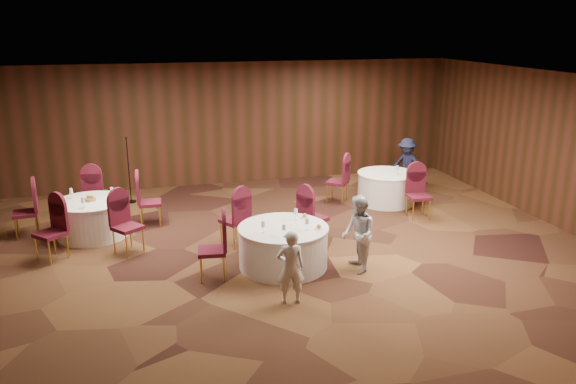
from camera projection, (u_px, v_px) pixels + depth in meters
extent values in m
plane|color=black|center=(281.00, 251.00, 10.65)|extent=(12.00, 12.00, 0.00)
plane|color=silver|center=(280.00, 80.00, 9.72)|extent=(12.00, 12.00, 0.00)
plane|color=black|center=(233.00, 124.00, 14.81)|extent=(12.00, 0.00, 12.00)
plane|color=black|center=(405.00, 291.00, 5.56)|extent=(12.00, 0.00, 12.00)
plane|color=black|center=(559.00, 151.00, 11.68)|extent=(0.00, 10.00, 10.00)
cylinder|color=white|center=(283.00, 247.00, 9.89)|extent=(1.56, 1.56, 0.72)
cylinder|color=white|center=(283.00, 228.00, 9.79)|extent=(1.59, 1.59, 0.03)
cylinder|color=white|center=(92.00, 219.00, 11.34)|extent=(1.41, 1.41, 0.72)
cylinder|color=white|center=(91.00, 201.00, 11.23)|extent=(1.44, 1.44, 0.03)
cylinder|color=white|center=(386.00, 188.00, 13.43)|extent=(1.36, 1.36, 0.72)
cylinder|color=white|center=(387.00, 173.00, 13.32)|extent=(1.39, 1.39, 0.03)
cylinder|color=silver|center=(296.00, 220.00, 10.12)|extent=(0.06, 0.06, 0.01)
cylinder|color=silver|center=(296.00, 217.00, 10.11)|extent=(0.01, 0.01, 0.11)
cone|color=silver|center=(296.00, 211.00, 10.07)|extent=(0.08, 0.08, 0.10)
cylinder|color=silver|center=(307.00, 230.00, 9.64)|extent=(0.06, 0.06, 0.01)
cylinder|color=silver|center=(307.00, 227.00, 9.63)|extent=(0.01, 0.01, 0.11)
cone|color=silver|center=(307.00, 221.00, 9.60)|extent=(0.08, 0.08, 0.10)
cylinder|color=silver|center=(263.00, 233.00, 9.50)|extent=(0.06, 0.06, 0.01)
cylinder|color=silver|center=(263.00, 230.00, 9.48)|extent=(0.01, 0.01, 0.11)
cone|color=silver|center=(263.00, 224.00, 9.45)|extent=(0.08, 0.08, 0.10)
cylinder|color=silver|center=(284.00, 236.00, 9.35)|extent=(0.06, 0.06, 0.01)
cylinder|color=silver|center=(284.00, 233.00, 9.34)|extent=(0.01, 0.01, 0.11)
cone|color=silver|center=(284.00, 227.00, 9.31)|extent=(0.08, 0.08, 0.10)
cylinder|color=white|center=(291.00, 238.00, 9.29)|extent=(0.15, 0.15, 0.01)
sphere|color=#9E6B33|center=(291.00, 235.00, 9.27)|extent=(0.08, 0.08, 0.08)
cylinder|color=white|center=(319.00, 229.00, 9.69)|extent=(0.15, 0.15, 0.01)
sphere|color=#9E6B33|center=(319.00, 226.00, 9.68)|extent=(0.08, 0.08, 0.08)
cylinder|color=white|center=(305.00, 217.00, 10.25)|extent=(0.15, 0.15, 0.01)
sphere|color=#9E6B33|center=(305.00, 215.00, 10.23)|extent=(0.08, 0.08, 0.08)
cylinder|color=silver|center=(112.00, 198.00, 11.43)|extent=(0.06, 0.06, 0.01)
cylinder|color=silver|center=(112.00, 195.00, 11.41)|extent=(0.01, 0.01, 0.11)
cone|color=silver|center=(112.00, 190.00, 11.38)|extent=(0.08, 0.08, 0.10)
cylinder|color=silver|center=(72.00, 199.00, 11.36)|extent=(0.06, 0.06, 0.01)
cylinder|color=silver|center=(72.00, 196.00, 11.35)|extent=(0.01, 0.01, 0.11)
cone|color=silver|center=(71.00, 191.00, 11.31)|extent=(0.08, 0.08, 0.10)
cylinder|color=silver|center=(84.00, 208.00, 10.78)|extent=(0.06, 0.06, 0.01)
cylinder|color=silver|center=(83.00, 205.00, 10.77)|extent=(0.01, 0.01, 0.11)
cone|color=silver|center=(83.00, 200.00, 10.74)|extent=(0.08, 0.08, 0.10)
cylinder|color=brown|center=(90.00, 199.00, 11.22)|extent=(0.22, 0.22, 0.06)
sphere|color=#9E6B33|center=(88.00, 196.00, 11.21)|extent=(0.07, 0.07, 0.07)
sphere|color=#9E6B33|center=(92.00, 197.00, 11.19)|extent=(0.07, 0.07, 0.07)
cylinder|color=silver|center=(397.00, 174.00, 13.17)|extent=(0.06, 0.06, 0.01)
cylinder|color=silver|center=(397.00, 172.00, 13.15)|extent=(0.01, 0.01, 0.11)
cone|color=silver|center=(397.00, 168.00, 13.12)|extent=(0.08, 0.08, 0.10)
cylinder|color=black|center=(131.00, 202.00, 13.56)|extent=(0.24, 0.24, 0.02)
cylinder|color=black|center=(129.00, 170.00, 13.33)|extent=(0.02, 0.02, 1.57)
cylinder|color=black|center=(126.00, 138.00, 13.16)|extent=(0.04, 0.12, 0.04)
imported|color=silver|center=(290.00, 267.00, 8.53)|extent=(0.46, 0.33, 1.18)
imported|color=silver|center=(358.00, 234.00, 9.62)|extent=(0.57, 0.70, 1.36)
imported|color=black|center=(407.00, 165.00, 14.28)|extent=(0.90, 1.02, 1.38)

